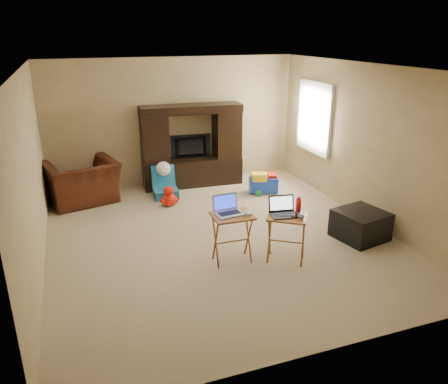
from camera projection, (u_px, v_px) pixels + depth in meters
name	position (u px, v px, depth m)	size (l,w,h in m)	color
floor	(220.00, 237.00, 6.68)	(5.50, 5.50, 0.00)	beige
ceiling	(219.00, 68.00, 5.81)	(5.50, 5.50, 0.00)	silver
wall_back	(174.00, 122.00, 8.67)	(5.00, 5.00, 0.00)	tan
wall_front	(322.00, 239.00, 3.81)	(5.00, 5.00, 0.00)	tan
wall_left	(31.00, 176.00, 5.45)	(5.50, 5.50, 0.00)	tan
wall_right	(366.00, 144.00, 7.03)	(5.50, 5.50, 0.00)	tan
window_pane	(315.00, 118.00, 8.34)	(1.20, 1.20, 0.00)	white
window_frame	(314.00, 118.00, 8.33)	(0.06, 1.14, 1.34)	white
entertainment_center	(192.00, 146.00, 8.67)	(1.98, 0.50, 1.62)	black
television	(191.00, 147.00, 8.71)	(0.82, 0.11, 0.47)	black
recliner	(82.00, 182.00, 7.89)	(1.19, 1.04, 0.77)	#421B0E
child_rocker	(165.00, 182.00, 8.16)	(0.44, 0.50, 0.59)	#175E81
plush_toy	(169.00, 196.00, 7.79)	(0.34, 0.28, 0.38)	red
push_toy	(263.00, 182.00, 8.43)	(0.55, 0.39, 0.41)	#173CBB
ottoman	(360.00, 225.00, 6.57)	(0.67, 0.67, 0.43)	black
tray_table_left	(232.00, 238.00, 5.86)	(0.53, 0.42, 0.69)	#A85528
tray_table_right	(286.00, 239.00, 5.87)	(0.51, 0.41, 0.67)	#985824
laptop_left	(229.00, 206.00, 5.71)	(0.36, 0.29, 0.24)	#B2B1B6
laptop_right	(285.00, 207.00, 5.72)	(0.35, 0.29, 0.24)	black
mouse_left	(248.00, 213.00, 5.73)	(0.09, 0.14, 0.06)	silver
mouse_right	(301.00, 216.00, 5.68)	(0.09, 0.14, 0.06)	#47484C
water_bottle	(298.00, 205.00, 5.85)	(0.07, 0.07, 0.21)	red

